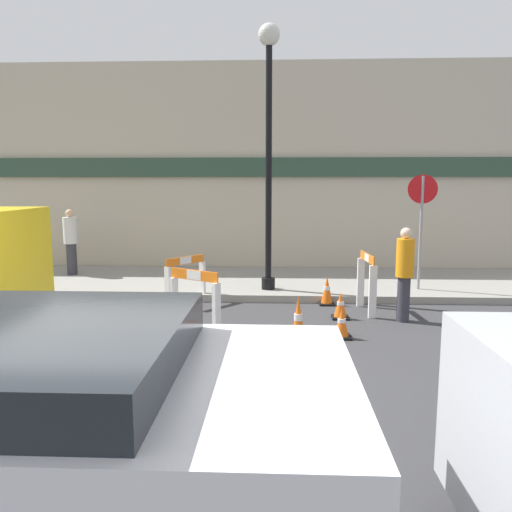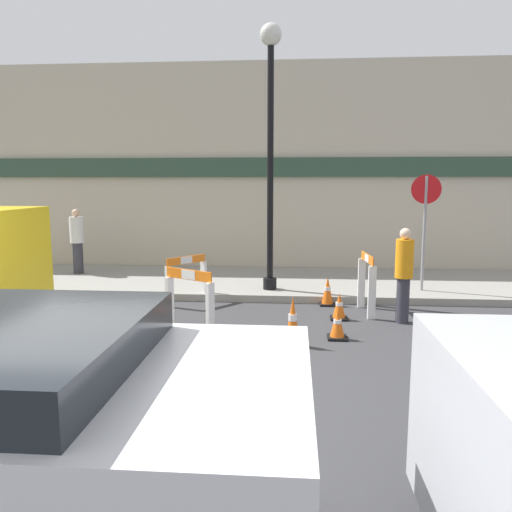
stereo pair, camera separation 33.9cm
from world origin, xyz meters
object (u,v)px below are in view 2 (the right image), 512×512
object	(u,v)px
streetlamp_post	(271,123)
person_worker	(404,272)
stop_sign	(425,214)
person_pedestrian	(77,239)

from	to	relation	value
streetlamp_post	person_worker	distance (m)	4.07
streetlamp_post	stop_sign	world-z (taller)	streetlamp_post
person_worker	stop_sign	bearing A→B (deg)	-102.89
person_worker	person_pedestrian	world-z (taller)	person_pedestrian
streetlamp_post	stop_sign	size ratio (longest dim) A/B	2.23
person_pedestrian	stop_sign	bearing A→B (deg)	160.63
streetlamp_post	person_worker	world-z (taller)	streetlamp_post
stop_sign	person_pedestrian	bearing A→B (deg)	2.87
streetlamp_post	person_pedestrian	bearing A→B (deg)	162.89
streetlamp_post	stop_sign	distance (m)	3.69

